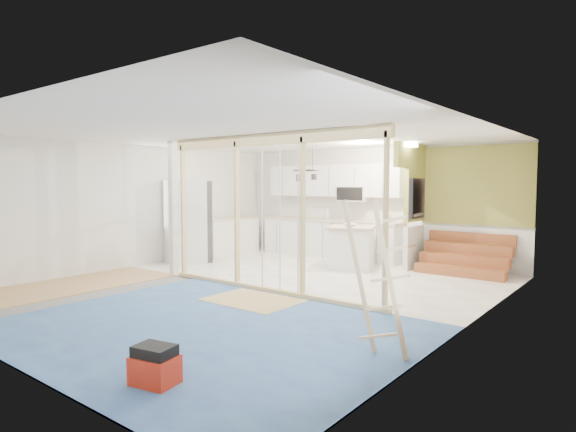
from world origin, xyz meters
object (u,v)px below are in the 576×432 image
Objects in this scene: toolbox at (155,367)px; ladder at (378,278)px; island at (352,248)px; fridge at (185,222)px.

ladder is at bearing 44.60° from toolbox.
island reaches higher than toolbox.
fridge is at bearing 136.83° from ladder.
ladder reaches higher than toolbox.
fridge reaches higher than ladder.
fridge is 4.23× the size of toolbox.
toolbox is 0.27× the size of ladder.
ladder is at bearing -78.35° from island.
toolbox is 2.32m from ladder.
ladder is at bearing -0.84° from fridge.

